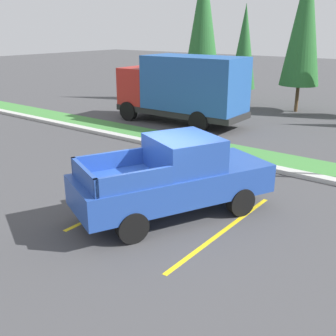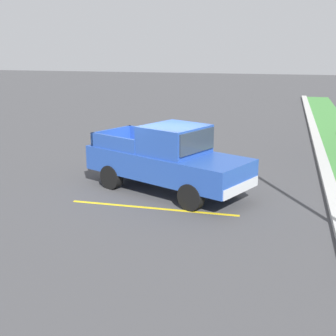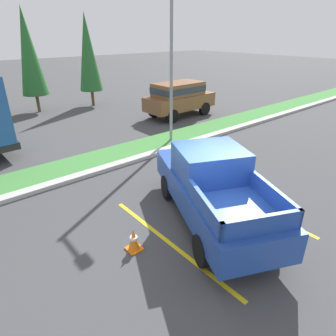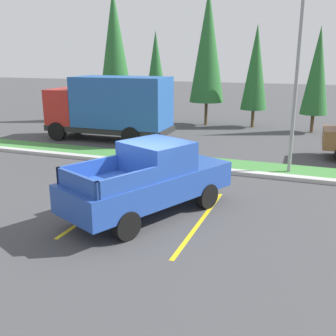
{
  "view_description": "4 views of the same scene",
  "coord_description": "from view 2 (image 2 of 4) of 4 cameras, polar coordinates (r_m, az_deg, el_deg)",
  "views": [
    {
      "loc": [
        6.18,
        -7.94,
        4.74
      ],
      "look_at": [
        -0.6,
        0.96,
        0.88
      ],
      "focal_mm": 43.9,
      "sensor_mm": 36.0,
      "label": 1
    },
    {
      "loc": [
        13.34,
        3.45,
        4.4
      ],
      "look_at": [
        0.29,
        0.12,
        0.77
      ],
      "focal_mm": 49.01,
      "sensor_mm": 36.0,
      "label": 2
    },
    {
      "loc": [
        -5.13,
        -4.47,
        4.91
      ],
      "look_at": [
        0.61,
        2.41,
        0.71
      ],
      "focal_mm": 31.17,
      "sensor_mm": 36.0,
      "label": 3
    },
    {
      "loc": [
        4.57,
        -9.89,
        4.44
      ],
      "look_at": [
        0.13,
        1.93,
        0.88
      ],
      "focal_mm": 42.62,
      "sensor_mm": 36.0,
      "label": 4
    }
  ],
  "objects": [
    {
      "name": "ground_plane",
      "position": [
        14.47,
        -0.18,
        -2.61
      ],
      "size": [
        120.0,
        120.0,
        0.0
      ],
      "primitive_type": "plane",
      "color": "#424244"
    },
    {
      "name": "parking_line_near",
      "position": [
        15.65,
        1.27,
        -1.22
      ],
      "size": [
        0.12,
        4.8,
        0.01
      ],
      "primitive_type": "cube",
      "color": "yellow",
      "rests_on": "ground"
    },
    {
      "name": "parking_line_far",
      "position": [
        12.8,
        -1.88,
        -5.01
      ],
      "size": [
        0.12,
        4.8,
        0.01
      ],
      "primitive_type": "cube",
      "color": "yellow",
      "rests_on": "ground"
    },
    {
      "name": "curb_strip",
      "position": [
        14.11,
        19.92,
        -3.69
      ],
      "size": [
        56.0,
        0.4,
        0.15
      ],
      "primitive_type": "cube",
      "color": "#B2B2AD",
      "rests_on": "ground"
    },
    {
      "name": "pickup_truck_main",
      "position": [
        13.89,
        0.02,
        1.1
      ],
      "size": [
        3.91,
        5.52,
        2.1
      ],
      "color": "black",
      "rests_on": "ground"
    },
    {
      "name": "traffic_cone",
      "position": [
        16.28,
        3.19,
        0.46
      ],
      "size": [
        0.36,
        0.36,
        0.6
      ],
      "color": "orange",
      "rests_on": "ground"
    }
  ]
}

